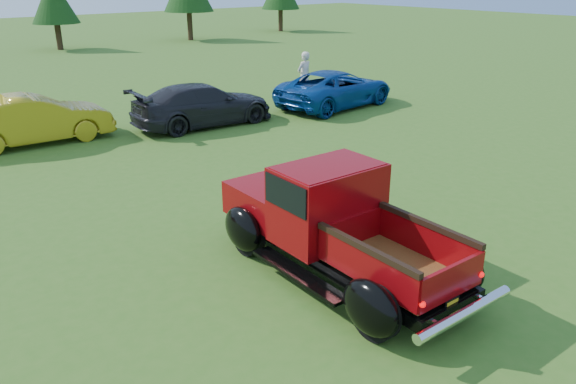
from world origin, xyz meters
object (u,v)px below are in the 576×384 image
at_px(pickup_truck, 327,219).
at_px(show_car_grey, 203,105).
at_px(show_car_blue, 336,89).
at_px(show_car_yellow, 34,119).
at_px(spectator, 304,76).

distance_m(pickup_truck, show_car_grey, 9.71).
xyz_separation_m(show_car_grey, show_car_blue, (5.03, -0.74, -0.00)).
bearing_deg(show_car_yellow, show_car_grey, -100.85).
bearing_deg(spectator, pickup_truck, 43.27).
height_order(show_car_grey, show_car_blue, show_car_grey).
xyz_separation_m(show_car_blue, spectator, (-0.05, 1.67, 0.24)).
height_order(pickup_truck, show_car_yellow, pickup_truck).
xyz_separation_m(show_car_grey, spectator, (4.98, 0.93, 0.24)).
relative_size(pickup_truck, show_car_grey, 1.06).
height_order(show_car_yellow, spectator, spectator).
distance_m(pickup_truck, show_car_yellow, 10.50).
height_order(pickup_truck, show_car_blue, pickup_truck).
bearing_deg(show_car_grey, pickup_truck, 163.87).
xyz_separation_m(pickup_truck, show_car_yellow, (-1.47, 10.39, -0.14)).
distance_m(pickup_truck, show_car_blue, 11.80).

